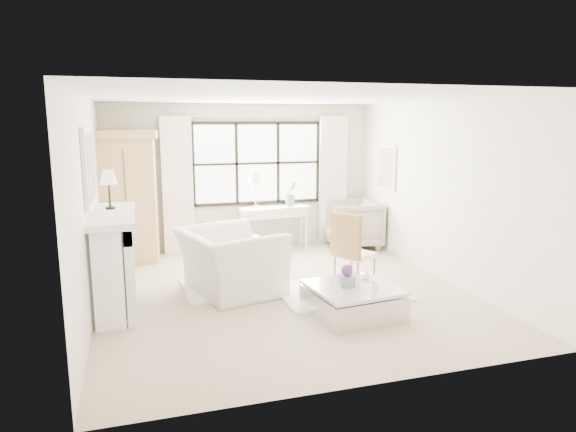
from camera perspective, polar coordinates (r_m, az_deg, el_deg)
name	(u,v)px	position (r m, az deg, el deg)	size (l,w,h in m)	color
floor	(283,291)	(7.38, -0.58, -8.39)	(5.50, 5.50, 0.00)	#BEAA8D
ceiling	(282,97)	(6.98, -0.62, 13.07)	(5.50, 5.50, 0.00)	white
wall_back	(242,177)	(9.70, -5.16, 4.35)	(5.00, 5.00, 0.00)	beige
wall_front	(371,243)	(4.52, 9.20, -2.97)	(5.00, 5.00, 0.00)	silver
wall_left	(89,206)	(6.80, -21.27, 0.99)	(5.50, 5.50, 0.00)	silver
wall_right	(441,191)	(8.11, 16.65, 2.72)	(5.50, 5.50, 0.00)	white
window_pane	(257,163)	(9.72, -3.42, 5.87)	(2.40, 0.02, 1.50)	white
window_frame	(258,163)	(9.71, -3.40, 5.87)	(2.50, 0.04, 1.50)	black
curtain_rod	(258,116)	(9.63, -3.39, 11.01)	(0.04, 0.04, 3.30)	#B38E3E
curtain_left	(178,186)	(9.45, -12.17, 3.29)	(0.55, 0.10, 2.47)	white
curtain_right	(333,180)	(10.14, 5.01, 3.97)	(0.55, 0.10, 2.47)	white
fireplace	(112,260)	(6.93, -19.01, -4.64)	(0.58, 1.66, 1.26)	white
mirror_frame	(88,167)	(6.74, -21.30, 5.12)	(0.05, 1.15, 0.95)	white
mirror_glass	(91,167)	(6.74, -21.04, 5.13)	(0.02, 1.00, 0.80)	silver
art_frame	(387,168)	(9.52, 10.93, 5.30)	(0.04, 0.62, 0.82)	white
art_canvas	(386,168)	(9.52, 10.83, 5.30)	(0.01, 0.52, 0.72)	#B4A38B
mantel_lamp	(108,179)	(7.01, -19.32, 3.91)	(0.22, 0.22, 0.51)	black
armoire	(126,196)	(9.09, -17.58, 2.14)	(1.18, 0.80, 2.24)	tan
console_table	(274,227)	(9.71, -1.57, -1.27)	(1.35, 0.62, 0.80)	white
console_lamp	(255,178)	(9.49, -3.63, 4.28)	(0.28, 0.28, 0.69)	gold
orchid_plant	(291,193)	(9.70, 0.36, 2.58)	(0.27, 0.22, 0.49)	#627B52
side_table	(248,247)	(8.56, -4.47, -3.42)	(0.40, 0.40, 0.51)	silver
rug_left	(240,285)	(7.62, -5.39, -7.69)	(1.61, 1.14, 0.03)	white
rug_right	(340,291)	(7.38, 5.74, -8.30)	(1.73, 1.30, 0.03)	white
club_armchair	(230,261)	(7.27, -6.45, -5.03)	(1.38, 1.20, 0.90)	silver
wingback_chair	(353,224)	(9.87, 7.19, -0.88)	(0.96, 0.99, 0.90)	#A19888
french_chair	(353,265)	(7.61, 7.28, -5.41)	(0.66, 0.65, 1.08)	#A17A43
coffee_table	(352,301)	(6.52, 7.18, -9.38)	(1.11, 1.11, 0.38)	silver
planter_box	(347,281)	(6.43, 6.54, -7.18)	(0.17, 0.17, 0.13)	slate
planter_flowers	(347,270)	(6.39, 6.56, -6.01)	(0.15, 0.15, 0.15)	#552968
pillar_candle	(375,285)	(6.34, 9.59, -7.56)	(0.09, 0.09, 0.12)	white
coffee_vase	(365,274)	(6.72, 8.57, -6.38)	(0.13, 0.13, 0.14)	white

